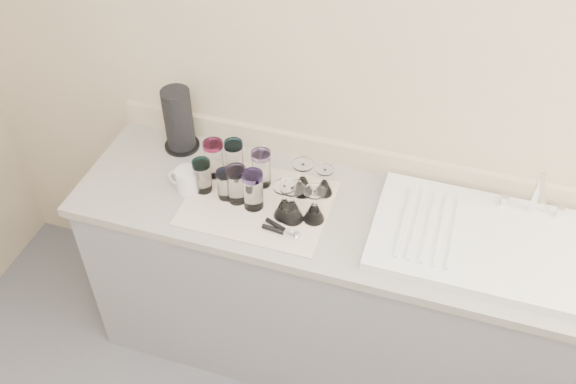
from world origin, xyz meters
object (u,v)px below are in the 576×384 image
(tumbler_magenta, at_px, (202,176))
(tumbler_cyan, at_px, (234,158))
(tumbler_teal, at_px, (214,158))
(goblet_front_left, at_px, (285,206))
(goblet_back_right, at_px, (324,185))
(goblet_back_left, at_px, (303,183))
(goblet_extra, at_px, (292,208))
(sink_unit, at_px, (488,242))
(white_mug, at_px, (187,180))
(tumbler_extra, at_px, (237,184))
(can_opener, at_px, (281,230))
(goblet_front_right, at_px, (314,210))
(tumbler_purple, at_px, (261,168))
(tumbler_lavender, at_px, (253,190))
(tumbler_blue, at_px, (225,184))
(paper_towel_roll, at_px, (179,120))

(tumbler_magenta, bearing_deg, tumbler_cyan, 59.13)
(tumbler_teal, relative_size, goblet_front_left, 1.05)
(goblet_back_right, relative_size, goblet_front_left, 0.82)
(goblet_back_left, height_order, goblet_extra, goblet_extra)
(goblet_front_left, distance_m, goblet_extra, 0.03)
(sink_unit, xyz_separation_m, white_mug, (-1.15, -0.06, 0.03))
(tumbler_extra, relative_size, goblet_back_right, 1.26)
(goblet_extra, bearing_deg, goblet_back_right, 65.93)
(can_opener, xyz_separation_m, white_mug, (-0.42, 0.11, 0.03))
(goblet_front_right, xyz_separation_m, can_opener, (-0.09, -0.10, -0.04))
(goblet_back_left, bearing_deg, sink_unit, -4.69)
(tumbler_purple, distance_m, goblet_back_right, 0.25)
(goblet_back_right, height_order, goblet_extra, goblet_extra)
(tumbler_extra, bearing_deg, tumbler_cyan, 114.49)
(tumbler_lavender, bearing_deg, tumbler_extra, 169.55)
(tumbler_extra, bearing_deg, goblet_front_left, -7.81)
(sink_unit, bearing_deg, tumbler_lavender, -175.30)
(tumbler_blue, xyz_separation_m, goblet_back_right, (0.36, 0.14, -0.02))
(tumbler_teal, relative_size, can_opener, 1.07)
(goblet_back_right, bearing_deg, sink_unit, -7.15)
(tumbler_teal, relative_size, goblet_back_left, 1.08)
(sink_unit, height_order, goblet_back_right, sink_unit)
(goblet_back_right, xyz_separation_m, goblet_front_left, (-0.11, -0.17, 0.01))
(tumbler_magenta, xyz_separation_m, tumbler_extra, (0.15, -0.01, 0.01))
(tumbler_purple, distance_m, tumbler_extra, 0.13)
(sink_unit, distance_m, tumbler_magenta, 1.09)
(goblet_front_right, bearing_deg, goblet_back_left, 122.91)
(tumbler_magenta, xyz_separation_m, goblet_extra, (0.38, -0.05, -0.02))
(goblet_back_right, distance_m, white_mug, 0.53)
(tumbler_lavender, height_order, goblet_back_right, tumbler_lavender)
(tumbler_purple, distance_m, tumbler_blue, 0.16)
(tumbler_blue, relative_size, goblet_front_right, 0.88)
(tumbler_blue, distance_m, goblet_back_right, 0.38)
(can_opener, relative_size, paper_towel_roll, 0.53)
(tumbler_blue, bearing_deg, paper_towel_roll, 141.17)
(tumbler_lavender, bearing_deg, goblet_front_right, 0.36)
(tumbler_cyan, xyz_separation_m, goblet_back_right, (0.37, -0.01, -0.04))
(tumbler_purple, xyz_separation_m, goblet_front_right, (0.25, -0.13, -0.03))
(tumbler_cyan, height_order, goblet_front_left, same)
(tumbler_blue, height_order, goblet_front_left, goblet_front_left)
(goblet_extra, bearing_deg, tumbler_extra, 171.87)
(tumbler_teal, distance_m, tumbler_magenta, 0.10)
(tumbler_cyan, bearing_deg, tumbler_purple, -13.89)
(goblet_front_right, bearing_deg, tumbler_extra, 177.85)
(tumbler_lavender, xyz_separation_m, tumbler_extra, (-0.07, 0.01, -0.00))
(tumbler_purple, relative_size, paper_towel_roll, 0.56)
(tumbler_extra, height_order, goblet_front_left, tumbler_extra)
(goblet_front_left, bearing_deg, white_mug, 175.85)
(sink_unit, xyz_separation_m, can_opener, (-0.72, -0.17, -0.00))
(tumbler_lavender, relative_size, goblet_front_right, 1.11)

